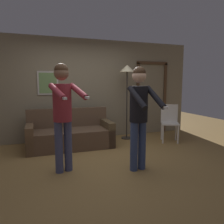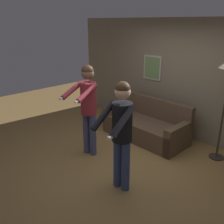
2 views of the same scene
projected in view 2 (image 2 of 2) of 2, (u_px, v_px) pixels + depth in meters
name	position (u px, v px, depth m)	size (l,w,h in m)	color
ground_plane	(121.00, 163.00, 4.70)	(12.00, 12.00, 0.00)	olive
back_wall_assembly	(183.00, 80.00, 5.50)	(6.40, 0.10, 2.60)	#80745C
couch	(146.00, 126.00, 5.65)	(1.91, 0.88, 0.87)	brown
person_standing_left	(88.00, 102.00, 4.67)	(0.55, 0.76, 1.78)	#42486E
person_standing_right	(121.00, 127.00, 3.65)	(0.48, 0.64, 1.74)	navy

